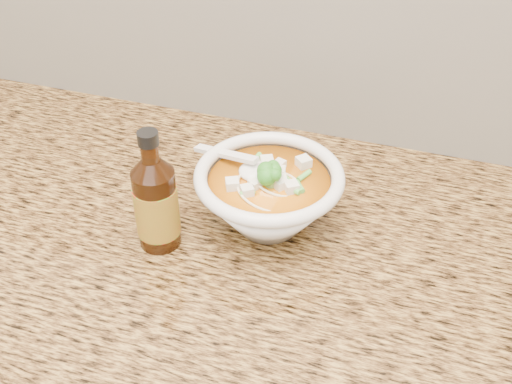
% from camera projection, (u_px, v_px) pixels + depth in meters
% --- Properties ---
extents(counter_slab, '(4.00, 0.68, 0.04)m').
position_uv_depth(counter_slab, '(261.00, 249.00, 0.96)').
color(counter_slab, olive).
rests_on(counter_slab, cabinet).
extents(soup_bowl, '(0.24, 0.22, 0.12)m').
position_uv_depth(soup_bowl, '(269.00, 197.00, 0.95)').
color(soup_bowl, silver).
rests_on(soup_bowl, counter_slab).
extents(hot_sauce_bottle, '(0.07, 0.07, 0.19)m').
position_uv_depth(hot_sauce_bottle, '(156.00, 203.00, 0.90)').
color(hot_sauce_bottle, '#3A1A07').
rests_on(hot_sauce_bottle, counter_slab).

